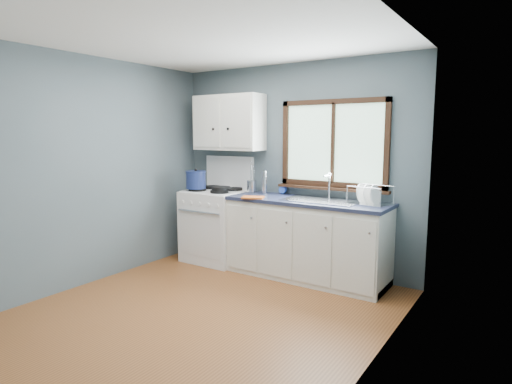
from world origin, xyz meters
The scene contains 18 objects.
floor centered at (0.00, 0.00, -0.01)m, with size 3.20×3.60×0.02m, color brown.
ceiling centered at (0.00, 0.00, 2.51)m, with size 3.20×3.60×0.02m, color white.
wall_back centered at (0.00, 1.81, 1.25)m, with size 3.20×0.02×2.50m, color #515E63.
wall_left centered at (-1.61, 0.00, 1.25)m, with size 0.02×3.60×2.50m, color #515E63.
wall_right centered at (1.61, 0.00, 1.25)m, with size 0.02×3.60×2.50m, color #515E63.
gas_range centered at (-0.95, 1.47, 0.49)m, with size 0.76×0.69×1.36m.
base_cabinets centered at (0.36, 1.49, 0.41)m, with size 1.85×0.60×0.88m.
countertop centered at (0.36, 1.49, 0.90)m, with size 1.89×0.64×0.04m, color #191E33.
sink centered at (0.54, 1.49, 0.86)m, with size 0.84×0.46×0.44m.
window centered at (0.54, 1.77, 1.48)m, with size 1.36×0.10×1.03m.
upper_cabinets centered at (-0.85, 1.63, 1.80)m, with size 0.95×0.35×0.70m.
skillet centered at (-0.75, 1.33, 0.98)m, with size 0.36×0.25×0.05m.
stockpot centered at (-1.15, 1.31, 1.07)m, with size 0.29×0.29×0.26m.
utensil_crock centered at (-0.49, 1.62, 1.00)m, with size 0.13×0.13×0.40m.
thermos centered at (-0.30, 1.61, 1.06)m, with size 0.07×0.07×0.29m, color silver.
soap_bottle centered at (-0.10, 1.72, 1.05)m, with size 0.10×0.10×0.26m, color blue.
dish_towel centered at (-0.21, 1.23, 0.93)m, with size 0.24×0.18×0.02m, color #CA5A1E.
dish_rack centered at (1.06, 1.55, 0.98)m, with size 0.46×0.38×0.21m.
Camera 1 is at (2.51, -2.83, 1.66)m, focal length 30.00 mm.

